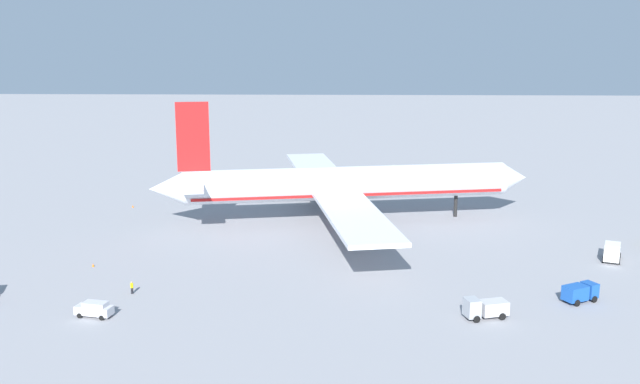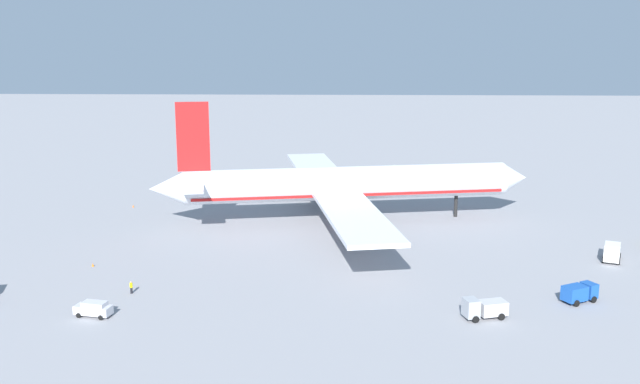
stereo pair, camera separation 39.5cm
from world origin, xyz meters
name	(u,v)px [view 1 (the left image)]	position (x,y,z in m)	size (l,w,h in m)	color
ground_plane	(348,221)	(0.00, 0.00, 0.00)	(600.00, 600.00, 0.00)	gray
airliner	(341,185)	(-1.31, -0.25, 7.22)	(73.34, 78.67, 23.39)	silver
service_truck_1	(580,292)	(30.89, -42.26, 1.39)	(5.33, 4.20, 2.43)	#194CA5
service_truck_2	(485,308)	(16.99, -48.36, 1.40)	(5.93, 3.65, 2.76)	#999EA5
service_truck_4	(612,252)	(41.94, -23.71, 1.44)	(4.21, 5.95, 2.51)	white
service_van	(94,309)	(-32.77, -49.34, 1.03)	(5.02, 2.80, 1.97)	silver
baggage_cart_0	(395,168)	(13.06, 53.83, 0.67)	(2.76, 2.49, 1.21)	#26598C
ground_worker_2	(132,287)	(-30.36, -40.98, 0.91)	(0.56, 0.56, 1.78)	black
traffic_cone_0	(93,265)	(-39.84, -29.39, 0.28)	(0.36, 0.36, 0.55)	orange
traffic_cone_1	(133,206)	(-44.85, 9.56, 0.28)	(0.36, 0.36, 0.55)	orange
traffic_cone_2	(203,175)	(-36.48, 43.36, 0.28)	(0.36, 0.36, 0.55)	orange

